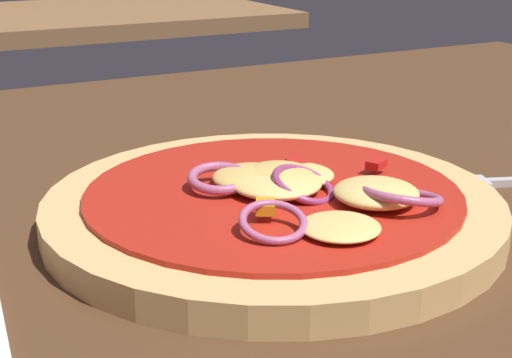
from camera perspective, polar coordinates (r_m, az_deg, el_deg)
name	(u,v)px	position (r m, az deg, el deg)	size (l,w,h in m)	color
dining_table	(336,227)	(0.46, 6.03, -3.63)	(1.11, 0.85, 0.03)	#4C301C
pizza	(276,205)	(0.42, 1.51, -1.95)	(0.26, 0.26, 0.03)	tan
background_table	(75,18)	(1.48, -13.51, 11.72)	(0.74, 0.46, 0.03)	brown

